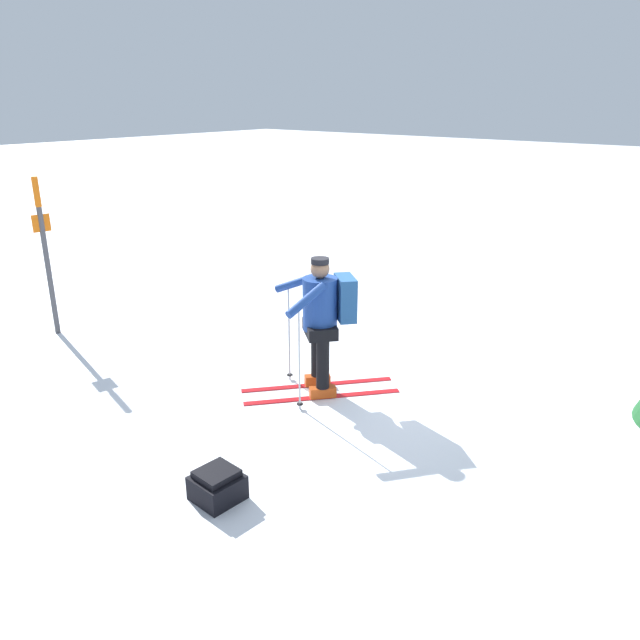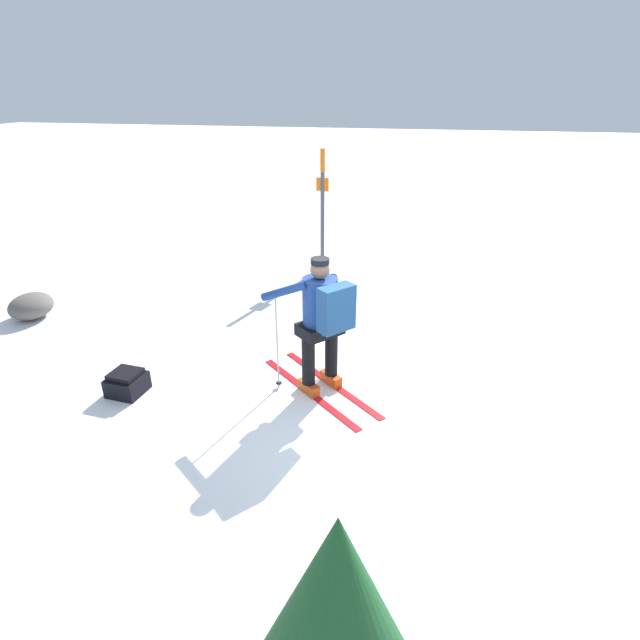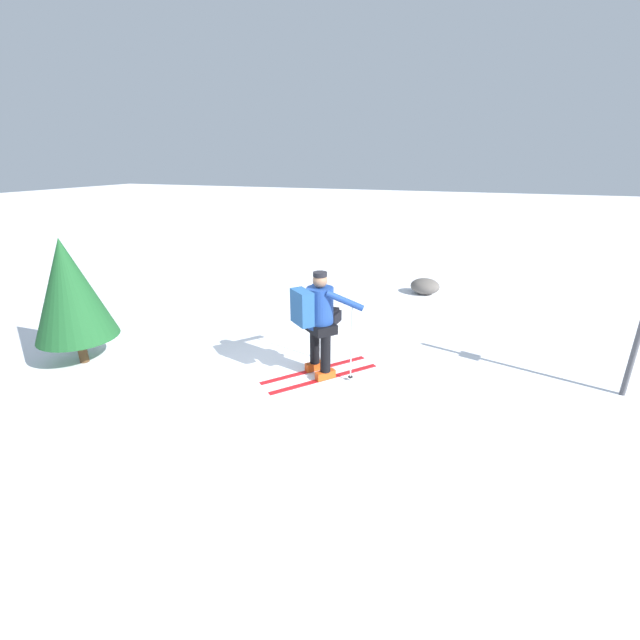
% 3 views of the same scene
% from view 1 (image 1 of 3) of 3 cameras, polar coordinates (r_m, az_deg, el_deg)
% --- Properties ---
extents(ground_plane, '(80.00, 80.00, 0.00)m').
position_cam_1_polar(ground_plane, '(7.50, 6.37, -6.04)').
color(ground_plane, white).
extents(skier, '(1.49, 1.65, 1.60)m').
position_cam_1_polar(skier, '(6.98, 0.31, 0.44)').
color(skier, red).
rests_on(skier, ground_plane).
extents(dropped_backpack, '(0.41, 0.41, 0.28)m').
position_cam_1_polar(dropped_backpack, '(5.58, -9.37, -14.70)').
color(dropped_backpack, black).
rests_on(dropped_backpack, ground_plane).
extents(trail_marker, '(0.09, 0.24, 2.24)m').
position_cam_1_polar(trail_marker, '(9.49, -23.89, 6.39)').
color(trail_marker, '#4C4C51').
rests_on(trail_marker, ground_plane).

